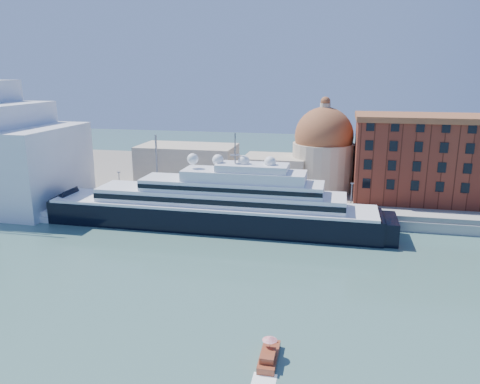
# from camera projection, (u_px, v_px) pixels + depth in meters

# --- Properties ---
(ground) EXTENTS (400.00, 400.00, 0.00)m
(ground) POSITION_uv_depth(u_px,v_px,m) (192.00, 265.00, 90.34)
(ground) COLOR #335851
(ground) RESTS_ON ground
(quay) EXTENTS (180.00, 10.00, 2.50)m
(quay) POSITION_uv_depth(u_px,v_px,m) (232.00, 210.00, 122.21)
(quay) COLOR gray
(quay) RESTS_ON ground
(land) EXTENTS (260.00, 72.00, 2.00)m
(land) POSITION_uv_depth(u_px,v_px,m) (259.00, 177.00, 161.08)
(land) COLOR slate
(land) RESTS_ON ground
(quay_fence) EXTENTS (180.00, 0.10, 1.20)m
(quay_fence) POSITION_uv_depth(u_px,v_px,m) (228.00, 208.00, 117.49)
(quay_fence) COLOR slate
(quay_fence) RESTS_ON quay
(superyacht) EXTENTS (89.55, 12.41, 26.76)m
(superyacht) POSITION_uv_depth(u_px,v_px,m) (201.00, 208.00, 112.02)
(superyacht) COLOR black
(superyacht) RESTS_ON ground
(service_barge) EXTENTS (12.40, 4.26, 2.78)m
(service_barge) POSITION_uv_depth(u_px,v_px,m) (43.00, 217.00, 117.50)
(service_barge) COLOR white
(service_barge) RESTS_ON ground
(water_taxi) EXTENTS (2.35, 6.79, 3.21)m
(water_taxi) POSITION_uv_depth(u_px,v_px,m) (269.00, 356.00, 60.35)
(water_taxi) COLOR maroon
(water_taxi) RESTS_ON ground
(warehouse) EXTENTS (43.00, 19.00, 23.25)m
(warehouse) POSITION_uv_depth(u_px,v_px,m) (435.00, 158.00, 125.52)
(warehouse) COLOR maroon
(warehouse) RESTS_ON land
(church) EXTENTS (66.00, 18.00, 25.50)m
(church) POSITION_uv_depth(u_px,v_px,m) (270.00, 158.00, 140.94)
(church) COLOR beige
(church) RESTS_ON land
(lamp_posts) EXTENTS (120.80, 2.40, 18.00)m
(lamp_posts) POSITION_uv_depth(u_px,v_px,m) (183.00, 177.00, 121.00)
(lamp_posts) COLOR slate
(lamp_posts) RESTS_ON quay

